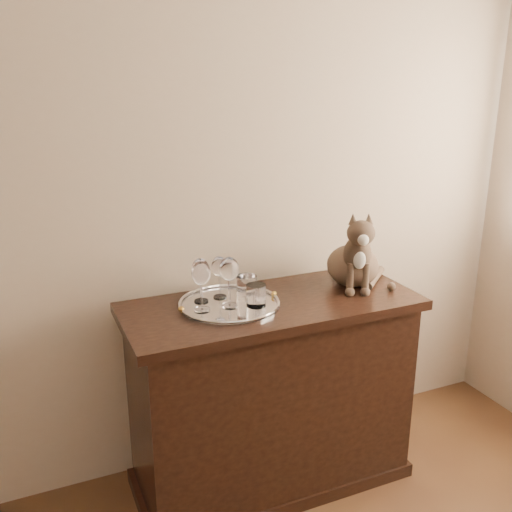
{
  "coord_description": "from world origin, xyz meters",
  "views": [
    {
      "loc": [
        -0.31,
        0.02,
        1.72
      ],
      "look_at": [
        0.53,
        1.95,
        1.05
      ],
      "focal_mm": 40.0,
      "sensor_mm": 36.0,
      "label": 1
    }
  ],
  "objects_px": {
    "wine_glass_d": "(229,282)",
    "tumbler_c": "(247,287)",
    "sideboard": "(271,395)",
    "wine_glass_b": "(220,277)",
    "tumbler_a": "(256,295)",
    "tray": "(229,305)",
    "cat": "(354,246)",
    "wine_glass_c": "(201,286)",
    "wine_glass_a": "(201,280)"
  },
  "relations": [
    {
      "from": "wine_glass_d",
      "to": "tumbler_c",
      "type": "height_order",
      "value": "wine_glass_d"
    },
    {
      "from": "wine_glass_d",
      "to": "tumbler_c",
      "type": "xyz_separation_m",
      "value": [
        0.09,
        0.05,
        -0.05
      ]
    },
    {
      "from": "sideboard",
      "to": "wine_glass_b",
      "type": "bearing_deg",
      "value": 148.83
    },
    {
      "from": "wine_glass_d",
      "to": "tumbler_a",
      "type": "distance_m",
      "value": 0.12
    },
    {
      "from": "tray",
      "to": "cat",
      "type": "height_order",
      "value": "cat"
    },
    {
      "from": "wine_glass_b",
      "to": "tumbler_a",
      "type": "height_order",
      "value": "wine_glass_b"
    },
    {
      "from": "wine_glass_b",
      "to": "wine_glass_c",
      "type": "height_order",
      "value": "wine_glass_c"
    },
    {
      "from": "wine_glass_c",
      "to": "tumbler_a",
      "type": "bearing_deg",
      "value": -12.53
    },
    {
      "from": "tumbler_c",
      "to": "tray",
      "type": "bearing_deg",
      "value": -158.93
    },
    {
      "from": "wine_glass_a",
      "to": "tumbler_c",
      "type": "height_order",
      "value": "wine_glass_a"
    },
    {
      "from": "tumbler_c",
      "to": "wine_glass_b",
      "type": "bearing_deg",
      "value": 154.7
    },
    {
      "from": "tray",
      "to": "tumbler_a",
      "type": "xyz_separation_m",
      "value": [
        0.09,
        -0.06,
        0.05
      ]
    },
    {
      "from": "tray",
      "to": "cat",
      "type": "distance_m",
      "value": 0.6
    },
    {
      "from": "wine_glass_c",
      "to": "tumbler_a",
      "type": "relative_size",
      "value": 2.24
    },
    {
      "from": "tray",
      "to": "wine_glass_d",
      "type": "bearing_deg",
      "value": -106.73
    },
    {
      "from": "wine_glass_b",
      "to": "wine_glass_d",
      "type": "xyz_separation_m",
      "value": [
        0.0,
        -0.1,
        0.01
      ]
    },
    {
      "from": "sideboard",
      "to": "wine_glass_c",
      "type": "distance_m",
      "value": 0.61
    },
    {
      "from": "tray",
      "to": "tumbler_c",
      "type": "xyz_separation_m",
      "value": [
        0.09,
        0.03,
        0.05
      ]
    },
    {
      "from": "tumbler_c",
      "to": "sideboard",
      "type": "bearing_deg",
      "value": -37.18
    },
    {
      "from": "wine_glass_d",
      "to": "wine_glass_c",
      "type": "bearing_deg",
      "value": 177.34
    },
    {
      "from": "wine_glass_b",
      "to": "wine_glass_c",
      "type": "distance_m",
      "value": 0.14
    },
    {
      "from": "sideboard",
      "to": "wine_glass_c",
      "type": "relative_size",
      "value": 6.12
    },
    {
      "from": "sideboard",
      "to": "wine_glass_a",
      "type": "bearing_deg",
      "value": 159.74
    },
    {
      "from": "sideboard",
      "to": "tumbler_c",
      "type": "relative_size",
      "value": 12.93
    },
    {
      "from": "sideboard",
      "to": "tumbler_c",
      "type": "height_order",
      "value": "tumbler_c"
    },
    {
      "from": "tumbler_c",
      "to": "wine_glass_d",
      "type": "bearing_deg",
      "value": -150.23
    },
    {
      "from": "wine_glass_d",
      "to": "tumbler_c",
      "type": "bearing_deg",
      "value": 29.77
    },
    {
      "from": "wine_glass_a",
      "to": "wine_glass_d",
      "type": "distance_m",
      "value": 0.12
    },
    {
      "from": "wine_glass_c",
      "to": "wine_glass_d",
      "type": "bearing_deg",
      "value": -2.66
    },
    {
      "from": "tumbler_a",
      "to": "tumbler_c",
      "type": "distance_m",
      "value": 0.09
    },
    {
      "from": "wine_glass_c",
      "to": "wine_glass_a",
      "type": "bearing_deg",
      "value": 73.57
    },
    {
      "from": "wine_glass_d",
      "to": "sideboard",
      "type": "bearing_deg",
      "value": -3.12
    },
    {
      "from": "tumbler_a",
      "to": "cat",
      "type": "bearing_deg",
      "value": 8.73
    },
    {
      "from": "wine_glass_c",
      "to": "tumbler_c",
      "type": "distance_m",
      "value": 0.22
    },
    {
      "from": "sideboard",
      "to": "tumbler_a",
      "type": "bearing_deg",
      "value": -159.81
    },
    {
      "from": "wine_glass_a",
      "to": "tray",
      "type": "bearing_deg",
      "value": -36.35
    },
    {
      "from": "sideboard",
      "to": "wine_glass_d",
      "type": "relative_size",
      "value": 5.98
    },
    {
      "from": "wine_glass_a",
      "to": "tumbler_a",
      "type": "height_order",
      "value": "wine_glass_a"
    },
    {
      "from": "wine_glass_c",
      "to": "tumbler_c",
      "type": "relative_size",
      "value": 2.11
    },
    {
      "from": "tray",
      "to": "wine_glass_b",
      "type": "distance_m",
      "value": 0.12
    },
    {
      "from": "wine_glass_a",
      "to": "tumbler_a",
      "type": "xyz_separation_m",
      "value": [
        0.18,
        -0.13,
        -0.05
      ]
    },
    {
      "from": "wine_glass_b",
      "to": "wine_glass_c",
      "type": "relative_size",
      "value": 0.88
    },
    {
      "from": "tumbler_c",
      "to": "wine_glass_a",
      "type": "bearing_deg",
      "value": 169.32
    },
    {
      "from": "wine_glass_d",
      "to": "tumbler_a",
      "type": "height_order",
      "value": "wine_glass_d"
    },
    {
      "from": "tray",
      "to": "wine_glass_b",
      "type": "bearing_deg",
      "value": 96.68
    },
    {
      "from": "tumbler_c",
      "to": "wine_glass_c",
      "type": "bearing_deg",
      "value": -166.63
    },
    {
      "from": "tumbler_a",
      "to": "sideboard",
      "type": "bearing_deg",
      "value": 20.19
    },
    {
      "from": "tumbler_a",
      "to": "cat",
      "type": "height_order",
      "value": "cat"
    },
    {
      "from": "wine_glass_a",
      "to": "cat",
      "type": "distance_m",
      "value": 0.67
    },
    {
      "from": "wine_glass_a",
      "to": "cat",
      "type": "bearing_deg",
      "value": -4.64
    }
  ]
}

